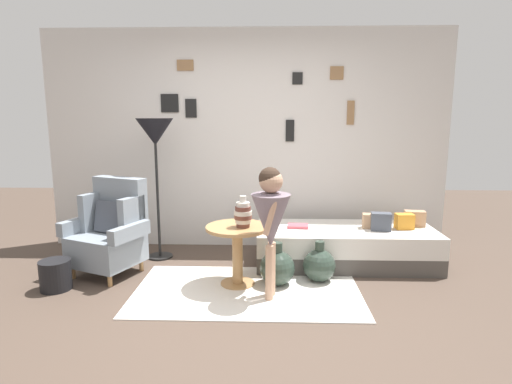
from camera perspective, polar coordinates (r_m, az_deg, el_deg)
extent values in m
plane|color=#4C3D33|center=(3.49, -3.11, -16.76)|extent=(12.00, 12.00, 0.00)
cube|color=silver|center=(5.06, -1.34, 7.07)|extent=(4.80, 0.10, 2.60)
cube|color=olive|center=(5.08, 12.85, 10.57)|extent=(0.08, 0.02, 0.28)
cube|color=silver|center=(5.07, 12.86, 10.57)|extent=(0.07, 0.01, 0.22)
cube|color=olive|center=(5.07, 11.03, 15.75)|extent=(0.15, 0.02, 0.15)
cube|color=gray|center=(5.07, 11.03, 15.75)|extent=(0.12, 0.01, 0.12)
cube|color=black|center=(4.99, 4.68, 8.40)|extent=(0.10, 0.02, 0.25)
cube|color=slate|center=(4.99, 4.68, 8.40)|extent=(0.08, 0.01, 0.20)
cube|color=black|center=(5.02, 5.71, 15.26)|extent=(0.12, 0.02, 0.14)
cube|color=gray|center=(5.01, 5.71, 15.26)|extent=(0.09, 0.01, 0.11)
cube|color=black|center=(5.07, -8.91, 11.29)|extent=(0.13, 0.02, 0.22)
cube|color=slate|center=(5.07, -8.92, 11.29)|extent=(0.10, 0.01, 0.17)
cube|color=olive|center=(5.12, -9.69, 16.78)|extent=(0.19, 0.02, 0.12)
cube|color=#5F5F58|center=(5.11, -9.70, 16.79)|extent=(0.15, 0.01, 0.10)
cube|color=black|center=(5.13, -11.75, 11.85)|extent=(0.21, 0.02, 0.21)
cube|color=#B1B1AF|center=(5.12, -11.76, 11.86)|extent=(0.16, 0.01, 0.17)
cube|color=silver|center=(3.94, -1.20, -13.37)|extent=(2.06, 1.19, 0.01)
cylinder|color=tan|center=(4.58, -23.81, -10.06)|extent=(0.04, 0.04, 0.12)
cylinder|color=tan|center=(4.25, -19.42, -11.35)|extent=(0.04, 0.04, 0.12)
cylinder|color=tan|center=(4.87, -19.84, -8.60)|extent=(0.04, 0.04, 0.12)
cylinder|color=tan|center=(4.55, -15.46, -9.65)|extent=(0.04, 0.04, 0.12)
cube|color=gray|center=(4.49, -19.81, -7.36)|extent=(0.77, 0.75, 0.30)
cube|color=gray|center=(4.55, -18.11, -1.51)|extent=(0.61, 0.36, 0.55)
cube|color=gray|center=(4.65, -21.51, -2.50)|extent=(0.19, 0.31, 0.39)
cube|color=gray|center=(4.30, -16.69, -3.23)|extent=(0.19, 0.31, 0.39)
cube|color=gray|center=(4.65, -23.06, -4.16)|extent=(0.28, 0.50, 0.14)
cube|color=gray|center=(4.19, -16.95, -5.29)|extent=(0.28, 0.50, 0.14)
cube|color=#474C56|center=(4.48, -19.17, -3.25)|extent=(0.40, 0.29, 0.33)
cube|color=#4C4742|center=(4.69, 12.06, -8.54)|extent=(1.90, 0.81, 0.18)
cube|color=silver|center=(4.63, 12.16, -6.19)|extent=(1.90, 0.81, 0.22)
cube|color=tan|center=(4.88, 20.94, -3.42)|extent=(0.23, 0.15, 0.17)
cube|color=orange|center=(4.72, 19.69, -3.82)|extent=(0.19, 0.13, 0.16)
cube|color=#474C56|center=(4.58, 16.78, -3.92)|extent=(0.22, 0.15, 0.19)
cube|color=tan|center=(4.65, 15.68, -3.86)|extent=(0.22, 0.15, 0.15)
cylinder|color=tan|center=(4.08, -2.53, -12.43)|extent=(0.33, 0.33, 0.02)
cylinder|color=tan|center=(3.98, -2.56, -8.79)|extent=(0.10, 0.10, 0.53)
cylinder|color=tan|center=(3.90, -2.59, -4.91)|extent=(0.59, 0.59, 0.03)
cylinder|color=brown|center=(3.86, -1.79, -4.54)|extent=(0.12, 0.12, 0.04)
cylinder|color=silver|center=(3.85, -1.79, -3.98)|extent=(0.14, 0.14, 0.04)
cylinder|color=brown|center=(3.84, -1.79, -3.42)|extent=(0.17, 0.17, 0.04)
cylinder|color=silver|center=(3.83, -1.80, -2.85)|extent=(0.17, 0.17, 0.04)
cylinder|color=brown|center=(3.82, -1.80, -2.28)|extent=(0.14, 0.14, 0.04)
cylinder|color=silver|center=(3.81, -1.80, -1.71)|extent=(0.12, 0.12, 0.04)
cylinder|color=silver|center=(3.80, -1.81, -0.98)|extent=(0.06, 0.06, 0.06)
cylinder|color=black|center=(4.93, -13.01, -8.59)|extent=(0.28, 0.28, 0.02)
cylinder|color=black|center=(4.75, -13.37, -0.02)|extent=(0.03, 0.03, 1.47)
cone|color=black|center=(4.68, -13.71, 8.01)|extent=(0.40, 0.40, 0.29)
cylinder|color=tan|center=(3.66, 1.85, -11.10)|extent=(0.07, 0.07, 0.50)
cylinder|color=tan|center=(3.75, 2.14, -10.56)|extent=(0.07, 0.07, 0.50)
cone|color=slate|center=(3.57, 2.04, -4.05)|extent=(0.34, 0.34, 0.47)
cylinder|color=slate|center=(3.53, 2.06, -1.58)|extent=(0.17, 0.17, 0.18)
cylinder|color=tan|center=(3.44, 2.01, -3.46)|extent=(0.14, 0.07, 0.32)
cylinder|color=tan|center=(3.67, 2.71, -2.59)|extent=(0.14, 0.07, 0.32)
sphere|color=tan|center=(3.50, 2.08, 1.48)|extent=(0.20, 0.20, 0.20)
sphere|color=#38281E|center=(3.50, 1.92, 1.89)|extent=(0.19, 0.19, 0.19)
cube|color=#CA525E|center=(4.54, 5.78, -4.68)|extent=(0.23, 0.17, 0.03)
sphere|color=#2D3D33|center=(4.01, 2.92, -10.40)|extent=(0.34, 0.34, 0.34)
cylinder|color=#2D3D33|center=(3.94, 2.95, -7.57)|extent=(0.09, 0.09, 0.09)
sphere|color=#2D3D33|center=(4.14, 8.67, -9.95)|extent=(0.32, 0.32, 0.32)
cylinder|color=#2D3D33|center=(4.08, 8.74, -7.32)|extent=(0.09, 0.09, 0.09)
cylinder|color=black|center=(4.34, -25.82, -10.22)|extent=(0.28, 0.28, 0.28)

